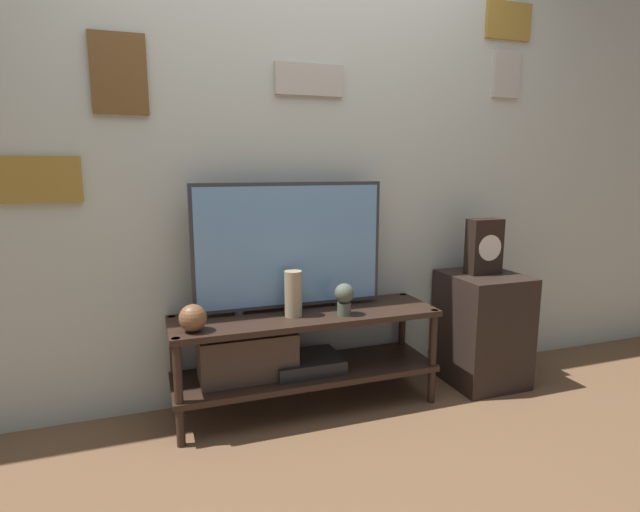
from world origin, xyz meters
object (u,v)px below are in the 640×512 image
object	(u,v)px
television	(290,246)
vase_round_glass	(193,318)
vase_tall_ceramic	(293,294)
mantel_clock	(484,247)
decorative_bust	(344,297)

from	to	relation	value
television	vase_round_glass	distance (m)	0.62
vase_tall_ceramic	vase_round_glass	bearing A→B (deg)	-171.49
vase_round_glass	mantel_clock	bearing A→B (deg)	3.49
vase_round_glass	mantel_clock	world-z (taller)	mantel_clock
mantel_clock	television	bearing A→B (deg)	175.58
vase_round_glass	vase_tall_ceramic	bearing A→B (deg)	8.51
television	decorative_bust	bearing A→B (deg)	-37.35
television	decorative_bust	size ratio (longest dim) A/B	6.10
vase_round_glass	mantel_clock	distance (m)	1.68
vase_round_glass	television	bearing A→B (deg)	20.05
television	vase_tall_ceramic	size ratio (longest dim) A/B	4.29
television	mantel_clock	world-z (taller)	television
television	vase_round_glass	size ratio (longest dim) A/B	7.86
vase_tall_ceramic	mantel_clock	world-z (taller)	mantel_clock
television	vase_tall_ceramic	world-z (taller)	television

